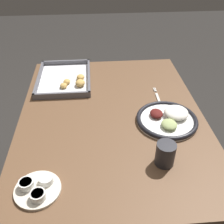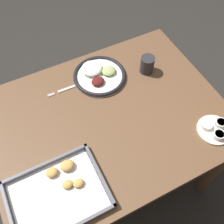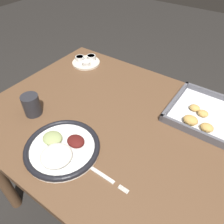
{
  "view_description": "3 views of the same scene",
  "coord_description": "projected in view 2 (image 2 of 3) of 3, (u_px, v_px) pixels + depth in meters",
  "views": [
    {
      "loc": [
        -0.94,
        0.08,
        1.44
      ],
      "look_at": [
        -0.02,
        0.0,
        0.75
      ],
      "focal_mm": 42.0,
      "sensor_mm": 36.0,
      "label": 1
    },
    {
      "loc": [
        0.27,
        0.57,
        1.73
      ],
      "look_at": [
        -0.02,
        0.0,
        0.75
      ],
      "focal_mm": 42.0,
      "sensor_mm": 36.0,
      "label": 2
    },
    {
      "loc": [
        0.35,
        -0.53,
        1.34
      ],
      "look_at": [
        -0.02,
        0.0,
        0.75
      ],
      "focal_mm": 35.0,
      "sensor_mm": 36.0,
      "label": 3
    }
  ],
  "objects": [
    {
      "name": "baking_tray",
      "position": [
        59.0,
        192.0,
        1.0
      ],
      "size": [
        0.37,
        0.28,
        0.04
      ],
      "color": "#595960",
      "rests_on": "dining_table"
    },
    {
      "name": "dinner_plate",
      "position": [
        99.0,
        75.0,
        1.32
      ],
      "size": [
        0.27,
        0.27,
        0.05
      ],
      "color": "white",
      "rests_on": "dining_table"
    },
    {
      "name": "ground_plane",
      "position": [
        109.0,
        173.0,
        1.8
      ],
      "size": [
        8.0,
        8.0,
        0.0
      ],
      "primitive_type": "plane",
      "color": "#282623"
    },
    {
      "name": "drinking_cup",
      "position": [
        147.0,
        65.0,
        1.31
      ],
      "size": [
        0.07,
        0.07,
        0.09
      ],
      "color": "#28282D",
      "rests_on": "dining_table"
    },
    {
      "name": "dining_table",
      "position": [
        108.0,
        129.0,
        1.29
      ],
      "size": [
        1.08,
        0.82,
        0.72
      ],
      "color": "brown",
      "rests_on": "ground_plane"
    },
    {
      "name": "fork",
      "position": [
        69.0,
        88.0,
        1.29
      ],
      "size": [
        0.2,
        0.02,
        0.0
      ],
      "rotation": [
        0.0,
        0.0,
        -0.02
      ],
      "color": "silver",
      "rests_on": "dining_table"
    },
    {
      "name": "saucer_plate",
      "position": [
        215.0,
        129.0,
        1.15
      ],
      "size": [
        0.15,
        0.15,
        0.04
      ],
      "color": "beige",
      "rests_on": "dining_table"
    }
  ]
}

